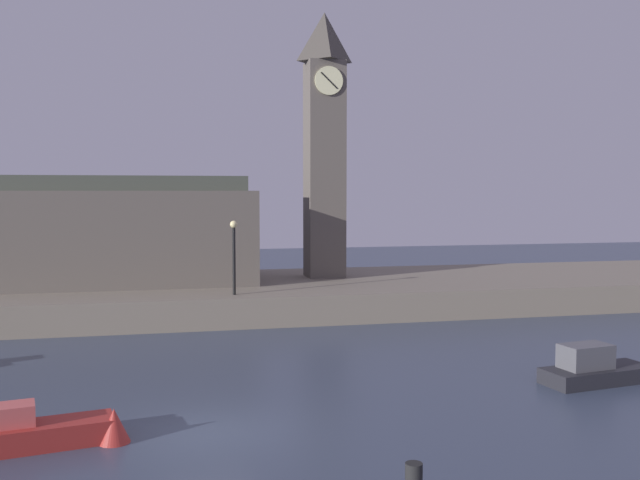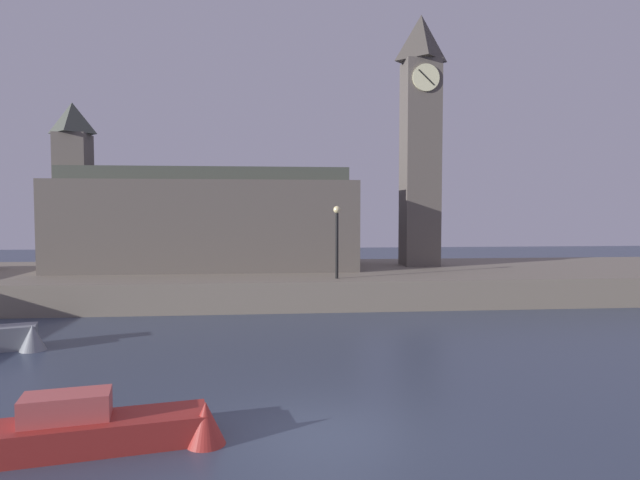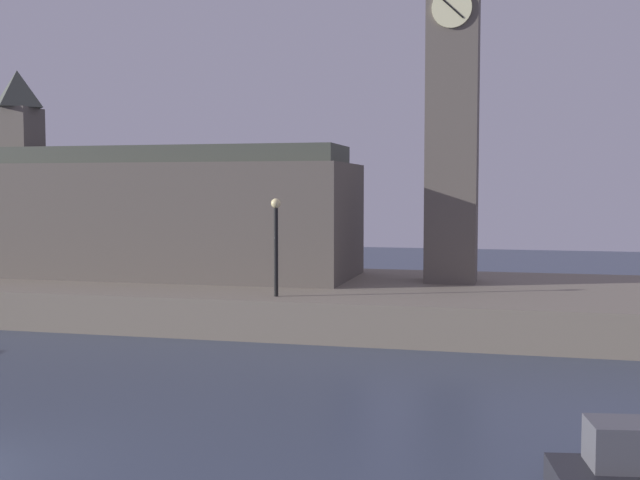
% 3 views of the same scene
% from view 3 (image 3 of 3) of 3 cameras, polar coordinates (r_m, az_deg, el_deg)
% --- Properties ---
extents(far_embankment, '(70.00, 12.00, 1.50)m').
position_cam_3_polar(far_embankment, '(34.60, -4.48, -4.15)').
color(far_embankment, slate).
rests_on(far_embankment, ground).
extents(clock_tower, '(2.35, 2.39, 15.38)m').
position_cam_3_polar(clock_tower, '(34.36, 9.56, 10.28)').
color(clock_tower, '#5B544C').
rests_on(clock_tower, far_embankment).
extents(parliament_hall, '(17.25, 6.48, 9.63)m').
position_cam_3_polar(parliament_hall, '(37.20, -11.46, 1.97)').
color(parliament_hall, '#5B544C').
rests_on(parliament_hall, far_embankment).
extents(streetlamp, '(0.36, 0.36, 3.63)m').
position_cam_3_polar(streetlamp, '(29.16, -3.20, 0.37)').
color(streetlamp, black).
rests_on(streetlamp, far_embankment).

